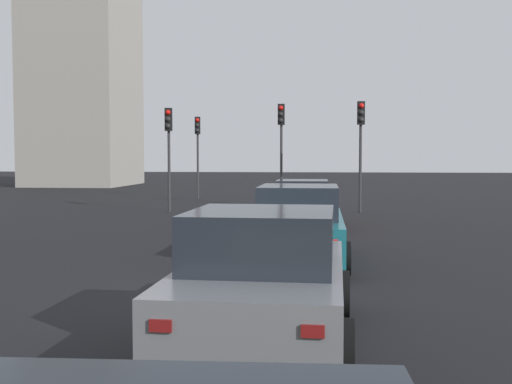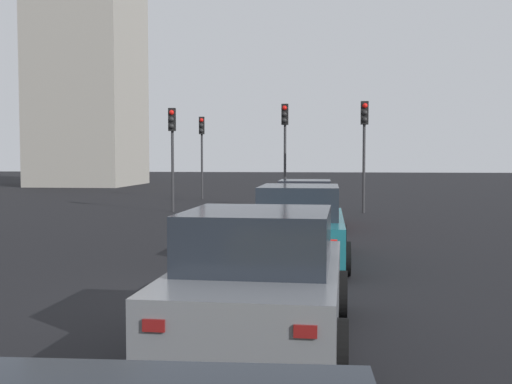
{
  "view_description": "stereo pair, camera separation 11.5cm",
  "coord_description": "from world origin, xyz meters",
  "px_view_note": "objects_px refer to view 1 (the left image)",
  "views": [
    {
      "loc": [
        -9.26,
        -2.07,
        2.19
      ],
      "look_at": [
        2.03,
        -0.93,
        1.55
      ],
      "focal_mm": 43.66,
      "sensor_mm": 36.0,
      "label": 1
    },
    {
      "loc": [
        -9.25,
        -2.19,
        2.19
      ],
      "look_at": [
        2.03,
        -0.93,
        1.55
      ],
      "focal_mm": 43.66,
      "sensor_mm": 36.0,
      "label": 2
    }
  ],
  "objects_px": {
    "car_red_left_lead": "(302,204)",
    "car_grey_left_third": "(263,279)",
    "traffic_light_near_right": "(198,140)",
    "car_teal_left_second": "(299,226)",
    "traffic_light_near_left": "(281,134)",
    "traffic_light_far_left": "(169,137)",
    "traffic_light_far_right": "(361,133)"
  },
  "relations": [
    {
      "from": "car_red_left_lead",
      "to": "car_grey_left_third",
      "type": "relative_size",
      "value": 1.01
    },
    {
      "from": "car_grey_left_third",
      "to": "traffic_light_near_right",
      "type": "distance_m",
      "value": 25.53
    },
    {
      "from": "car_teal_left_second",
      "to": "traffic_light_near_left",
      "type": "height_order",
      "value": "traffic_light_near_left"
    },
    {
      "from": "car_teal_left_second",
      "to": "traffic_light_near_right",
      "type": "relative_size",
      "value": 1.08
    },
    {
      "from": "car_teal_left_second",
      "to": "traffic_light_far_left",
      "type": "bearing_deg",
      "value": 26.32
    },
    {
      "from": "car_red_left_lead",
      "to": "traffic_light_near_right",
      "type": "relative_size",
      "value": 0.98
    },
    {
      "from": "traffic_light_near_left",
      "to": "traffic_light_near_right",
      "type": "height_order",
      "value": "traffic_light_near_left"
    },
    {
      "from": "car_teal_left_second",
      "to": "car_grey_left_third",
      "type": "xyz_separation_m",
      "value": [
        -5.65,
        0.24,
        -0.01
      ]
    },
    {
      "from": "traffic_light_far_left",
      "to": "traffic_light_far_right",
      "type": "distance_m",
      "value": 7.55
    },
    {
      "from": "car_grey_left_third",
      "to": "traffic_light_near_left",
      "type": "xyz_separation_m",
      "value": [
        19.78,
        0.99,
        2.44
      ]
    },
    {
      "from": "traffic_light_near_left",
      "to": "traffic_light_near_right",
      "type": "xyz_separation_m",
      "value": [
        5.02,
        4.66,
        -0.14
      ]
    },
    {
      "from": "car_teal_left_second",
      "to": "car_grey_left_third",
      "type": "distance_m",
      "value": 5.65
    },
    {
      "from": "car_teal_left_second",
      "to": "traffic_light_near_left",
      "type": "relative_size",
      "value": 1.03
    },
    {
      "from": "traffic_light_near_left",
      "to": "car_grey_left_third",
      "type": "bearing_deg",
      "value": 7.03
    },
    {
      "from": "car_teal_left_second",
      "to": "traffic_light_near_right",
      "type": "bearing_deg",
      "value": 17.44
    },
    {
      "from": "traffic_light_near_left",
      "to": "traffic_light_far_right",
      "type": "relative_size",
      "value": 1.03
    },
    {
      "from": "car_red_left_lead",
      "to": "traffic_light_near_right",
      "type": "height_order",
      "value": "traffic_light_near_right"
    },
    {
      "from": "car_teal_left_second",
      "to": "traffic_light_far_right",
      "type": "bearing_deg",
      "value": -9.45
    },
    {
      "from": "traffic_light_far_left",
      "to": "traffic_light_far_right",
      "type": "height_order",
      "value": "traffic_light_far_right"
    },
    {
      "from": "traffic_light_far_right",
      "to": "car_teal_left_second",
      "type": "bearing_deg",
      "value": -13.81
    },
    {
      "from": "car_red_left_lead",
      "to": "traffic_light_near_left",
      "type": "relative_size",
      "value": 0.94
    },
    {
      "from": "car_teal_left_second",
      "to": "traffic_light_near_right",
      "type": "distance_m",
      "value": 20.16
    },
    {
      "from": "car_grey_left_third",
      "to": "traffic_light_far_left",
      "type": "relative_size",
      "value": 1.01
    },
    {
      "from": "car_red_left_lead",
      "to": "car_grey_left_third",
      "type": "distance_m",
      "value": 12.52
    },
    {
      "from": "car_red_left_lead",
      "to": "traffic_light_near_right",
      "type": "xyz_separation_m",
      "value": [
        12.27,
        5.78,
        2.36
      ]
    },
    {
      "from": "car_red_left_lead",
      "to": "traffic_light_far_right",
      "type": "height_order",
      "value": "traffic_light_far_right"
    },
    {
      "from": "car_red_left_lead",
      "to": "car_teal_left_second",
      "type": "xyz_separation_m",
      "value": [
        -6.87,
        -0.11,
        0.06
      ]
    },
    {
      "from": "car_grey_left_third",
      "to": "car_teal_left_second",
      "type": "bearing_deg",
      "value": -0.64
    },
    {
      "from": "car_grey_left_third",
      "to": "traffic_light_near_right",
      "type": "height_order",
      "value": "traffic_light_near_right"
    },
    {
      "from": "traffic_light_far_left",
      "to": "traffic_light_far_right",
      "type": "relative_size",
      "value": 0.95
    },
    {
      "from": "traffic_light_near_right",
      "to": "car_teal_left_second",
      "type": "bearing_deg",
      "value": 10.09
    },
    {
      "from": "car_red_left_lead",
      "to": "traffic_light_far_right",
      "type": "relative_size",
      "value": 0.97
    }
  ]
}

